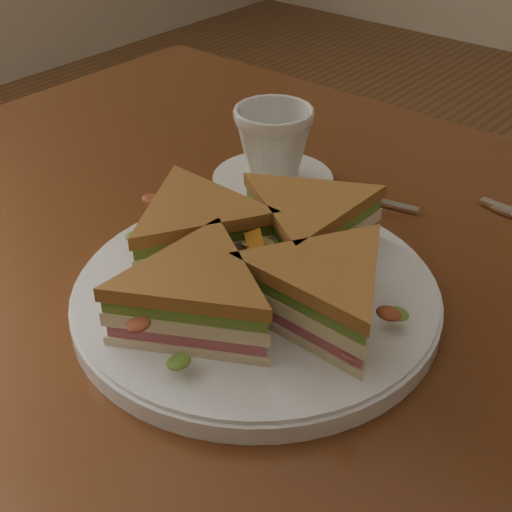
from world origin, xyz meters
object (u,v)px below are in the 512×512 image
object	(u,v)px
plate	(256,297)
table	(333,375)
sandwich_wedges	(256,261)
saucer	(273,181)
coffee_cup	(273,144)
spoon	(298,181)

from	to	relation	value
plate	table	bearing A→B (deg)	52.20
table	sandwich_wedges	distance (m)	0.16
saucer	coffee_cup	size ratio (longest dim) A/B	1.55
sandwich_wedges	saucer	world-z (taller)	sandwich_wedges
spoon	saucer	distance (m)	0.03
sandwich_wedges	saucer	size ratio (longest dim) A/B	2.17
sandwich_wedges	coffee_cup	distance (m)	0.21
spoon	saucer	bearing A→B (deg)	-152.34
spoon	table	bearing A→B (deg)	-55.04
table	plate	bearing A→B (deg)	-127.80
sandwich_wedges	coffee_cup	world-z (taller)	coffee_cup
table	plate	xyz separation A→B (m)	(-0.05, -0.06, 0.11)
table	spoon	xyz separation A→B (m)	(-0.15, 0.13, 0.10)
sandwich_wedges	saucer	xyz separation A→B (m)	(-0.12, 0.18, -0.04)
sandwich_wedges	spoon	distance (m)	0.22
saucer	coffee_cup	distance (m)	0.04
plate	spoon	distance (m)	0.22
plate	sandwich_wedges	bearing A→B (deg)	116.57
saucer	spoon	bearing A→B (deg)	40.34
table	spoon	size ratio (longest dim) A/B	6.62
plate	saucer	bearing A→B (deg)	124.84
spoon	coffee_cup	world-z (taller)	coffee_cup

